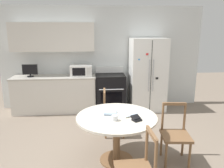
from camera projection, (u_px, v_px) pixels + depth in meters
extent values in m
plane|color=gray|center=(110.00, 159.00, 3.46)|extent=(14.00, 14.00, 0.00)
cube|color=silver|center=(102.00, 58.00, 5.72)|extent=(5.20, 0.10, 2.60)
cube|color=silver|center=(53.00, 37.00, 5.28)|extent=(2.00, 0.34, 0.68)
cube|color=silver|center=(55.00, 94.00, 5.48)|extent=(2.00, 0.62, 0.86)
cube|color=#B7B2A8|center=(54.00, 77.00, 5.37)|extent=(2.03, 0.64, 0.03)
cube|color=white|center=(147.00, 75.00, 5.51)|extent=(0.87, 0.68, 1.82)
cube|color=#333333|center=(151.00, 78.00, 5.18)|extent=(0.01, 0.01, 1.74)
cylinder|color=silver|center=(149.00, 76.00, 5.15)|extent=(0.02, 0.02, 0.76)
cylinder|color=silver|center=(153.00, 76.00, 5.16)|extent=(0.02, 0.02, 0.76)
cube|color=white|center=(149.00, 57.00, 5.05)|extent=(0.04, 0.01, 0.03)
cube|color=white|center=(156.00, 57.00, 5.07)|extent=(0.04, 0.01, 0.03)
cube|color=black|center=(157.00, 78.00, 5.19)|extent=(0.06, 0.01, 0.05)
cube|color=#338CD8|center=(139.00, 60.00, 5.05)|extent=(0.04, 0.01, 0.03)
cube|color=red|center=(147.00, 54.00, 5.03)|extent=(0.06, 0.01, 0.05)
cube|color=black|center=(110.00, 93.00, 5.56)|extent=(0.72, 0.64, 0.90)
cube|color=black|center=(111.00, 100.00, 5.27)|extent=(0.52, 0.01, 0.40)
cylinder|color=silver|center=(111.00, 90.00, 5.18)|extent=(0.59, 0.02, 0.02)
cube|color=black|center=(110.00, 75.00, 5.45)|extent=(0.72, 0.64, 0.02)
cube|color=white|center=(109.00, 70.00, 5.71)|extent=(0.72, 0.06, 0.16)
cube|color=white|center=(81.00, 70.00, 5.38)|extent=(0.53, 0.36, 0.27)
cube|color=black|center=(79.00, 72.00, 5.20)|extent=(0.30, 0.01, 0.19)
cube|color=silver|center=(89.00, 72.00, 5.22)|extent=(0.11, 0.01, 0.19)
cylinder|color=black|center=(31.00, 76.00, 5.29)|extent=(0.16, 0.16, 0.02)
cylinder|color=black|center=(30.00, 75.00, 5.28)|extent=(0.03, 0.03, 0.04)
cube|color=black|center=(30.00, 69.00, 5.25)|extent=(0.35, 0.05, 0.24)
cylinder|color=beige|center=(117.00, 117.00, 3.27)|extent=(1.21, 1.21, 0.03)
cylinder|color=brown|center=(117.00, 139.00, 3.35)|extent=(0.11, 0.11, 0.69)
cylinder|color=brown|center=(116.00, 159.00, 3.44)|extent=(0.52, 0.52, 0.03)
cube|color=brown|center=(114.00, 114.00, 4.21)|extent=(0.44, 0.44, 0.04)
cylinder|color=brown|center=(122.00, 121.00, 4.44)|extent=(0.04, 0.04, 0.41)
cylinder|color=brown|center=(124.00, 128.00, 4.10)|extent=(0.04, 0.04, 0.41)
cylinder|color=brown|center=(105.00, 121.00, 4.42)|extent=(0.04, 0.04, 0.41)
cylinder|color=brown|center=(106.00, 128.00, 4.09)|extent=(0.04, 0.04, 0.41)
cylinder|color=brown|center=(104.00, 99.00, 4.31)|extent=(0.04, 0.04, 0.45)
cylinder|color=brown|center=(105.00, 105.00, 3.98)|extent=(0.04, 0.04, 0.45)
cube|color=brown|center=(104.00, 91.00, 4.10)|extent=(0.05, 0.35, 0.04)
cylinder|color=brown|center=(156.00, 159.00, 2.28)|extent=(0.04, 0.04, 0.45)
cylinder|color=brown|center=(147.00, 143.00, 2.61)|extent=(0.04, 0.04, 0.45)
cube|color=brown|center=(152.00, 134.00, 2.40)|extent=(0.05, 0.35, 0.04)
cube|color=brown|center=(176.00, 136.00, 3.31)|extent=(0.46, 0.46, 0.04)
cylinder|color=brown|center=(190.00, 156.00, 3.19)|extent=(0.04, 0.04, 0.41)
cylinder|color=brown|center=(166.00, 155.00, 3.20)|extent=(0.04, 0.04, 0.41)
cylinder|color=brown|center=(183.00, 144.00, 3.53)|extent=(0.04, 0.04, 0.41)
cylinder|color=brown|center=(161.00, 144.00, 3.53)|extent=(0.04, 0.04, 0.41)
cylinder|color=brown|center=(185.00, 116.00, 3.43)|extent=(0.04, 0.04, 0.45)
cylinder|color=brown|center=(163.00, 116.00, 3.44)|extent=(0.04, 0.04, 0.45)
cube|color=brown|center=(175.00, 104.00, 3.39)|extent=(0.35, 0.07, 0.04)
cylinder|color=silver|center=(115.00, 118.00, 3.09)|extent=(0.09, 0.09, 0.08)
cylinder|color=#8C4C99|center=(115.00, 119.00, 3.10)|extent=(0.08, 0.08, 0.04)
cylinder|color=#A3BCDB|center=(110.00, 114.00, 3.27)|extent=(0.20, 0.10, 0.05)
cube|color=black|center=(137.00, 120.00, 3.09)|extent=(0.15, 0.14, 0.03)
cube|color=black|center=(136.00, 117.00, 3.11)|extent=(0.15, 0.14, 0.06)
cube|color=white|center=(127.00, 113.00, 3.36)|extent=(0.30, 0.35, 0.01)
cube|color=beige|center=(127.00, 113.00, 3.35)|extent=(0.32, 0.36, 0.01)
cube|color=silver|center=(127.00, 112.00, 3.35)|extent=(0.33, 0.37, 0.01)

